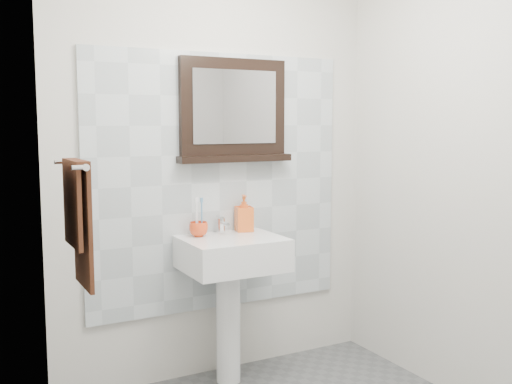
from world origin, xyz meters
TOP-DOWN VIEW (x-y plane):
  - back_wall at (0.00, 1.10)m, footprint 2.00×0.01m
  - left_wall at (-1.00, 0.00)m, footprint 0.01×2.20m
  - right_wall at (1.00, 0.00)m, footprint 0.01×2.20m
  - splashback at (0.00, 1.09)m, footprint 1.60×0.02m
  - pedestal_sink at (-0.02, 0.87)m, footprint 0.55×0.44m
  - toothbrush_cup at (-0.18, 0.98)m, footprint 0.12×0.12m
  - toothbrushes at (-0.18, 0.98)m, footprint 0.05×0.04m
  - soap_dispenser at (0.13, 1.01)m, footprint 0.12×0.12m
  - framed_mirror at (0.08, 1.06)m, footprint 0.71×0.11m
  - towel_bar at (-0.95, 0.47)m, footprint 0.07×0.40m
  - hand_towel at (-0.94, 0.47)m, footprint 0.06×0.30m

SIDE VIEW (x-z plane):
  - pedestal_sink at x=-0.02m, z-range 0.20..1.16m
  - toothbrush_cup at x=-0.18m, z-range 0.86..0.94m
  - soap_dispenser at x=0.13m, z-range 0.86..1.08m
  - toothbrushes at x=-0.18m, z-range 0.88..1.09m
  - hand_towel at x=-0.94m, z-range 0.84..1.39m
  - splashback at x=0.00m, z-range 0.40..1.90m
  - back_wall at x=0.00m, z-range 0.00..2.50m
  - left_wall at x=-1.00m, z-range 0.00..2.50m
  - right_wall at x=1.00m, z-range 0.00..2.50m
  - towel_bar at x=-0.95m, z-range 1.31..1.34m
  - framed_mirror at x=0.08m, z-range 1.26..1.86m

